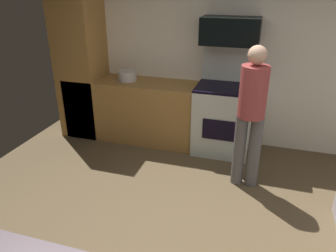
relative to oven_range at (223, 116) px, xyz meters
The scene contains 8 objects.
ground_plane 2.06m from the oven_range, 97.49° to the right, with size 5.20×4.80×0.02m, color brown.
wall_back 0.91m from the oven_range, 125.28° to the left, with size 5.20×0.12×2.60m, color silver.
lower_cabinet_run 1.16m from the oven_range, behind, with size 2.40×0.60×0.90m, color olive.
cabinet_column 2.23m from the oven_range, behind, with size 0.60×0.60×2.10m, color olive.
oven_range is the anchor object (origin of this frame).
microwave 1.14m from the oven_range, 90.00° to the left, with size 0.74×0.38×0.34m, color black.
person_cook 0.97m from the oven_range, 63.40° to the right, with size 0.31×0.30×1.65m.
stock_pot 1.50m from the oven_range, behind, with size 0.27×0.27×0.14m, color beige.
Camera 1 is at (0.76, -2.25, 2.26)m, focal length 34.90 mm.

